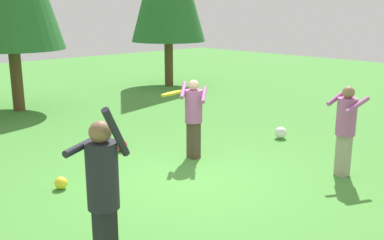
% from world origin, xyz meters
% --- Properties ---
extents(ground_plane, '(40.00, 40.00, 0.00)m').
position_xyz_m(ground_plane, '(0.00, 0.00, 0.00)').
color(ground_plane, '#478C38').
extents(person_thrower, '(0.63, 0.62, 1.97)m').
position_xyz_m(person_thrower, '(-2.72, -1.56, 1.07)').
color(person_thrower, black).
rests_on(person_thrower, ground_plane).
extents(person_catcher, '(0.72, 0.71, 1.57)m').
position_xyz_m(person_catcher, '(0.81, 0.77, 0.93)').
color(person_catcher, '#4C382D').
rests_on(person_catcher, ground_plane).
extents(person_bystander, '(0.63, 0.58, 1.61)m').
position_xyz_m(person_bystander, '(2.05, -1.75, 0.95)').
color(person_bystander, gray).
rests_on(person_bystander, ground_plane).
extents(frisbee, '(0.37, 0.37, 0.08)m').
position_xyz_m(frisbee, '(-1.35, -1.08, 1.83)').
color(frisbee, yellow).
extents(ball_yellow, '(0.21, 0.21, 0.21)m').
position_xyz_m(ball_yellow, '(-1.88, 1.11, 0.11)').
color(ball_yellow, yellow).
rests_on(ball_yellow, ground_plane).
extents(ball_red, '(0.24, 0.24, 0.24)m').
position_xyz_m(ball_red, '(0.02, 2.13, 0.12)').
color(ball_red, red).
rests_on(ball_red, ground_plane).
extents(ball_white, '(0.27, 0.27, 0.27)m').
position_xyz_m(ball_white, '(3.22, 0.40, 0.14)').
color(ball_white, white).
rests_on(ball_white, ground_plane).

